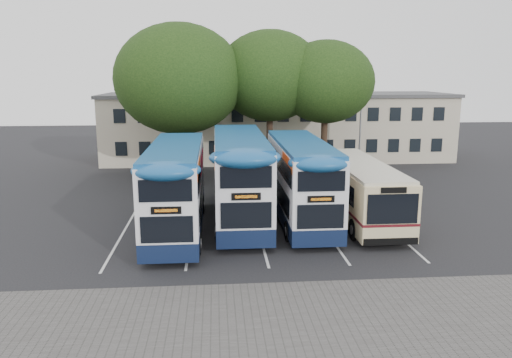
{
  "coord_description": "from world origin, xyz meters",
  "views": [
    {
      "loc": [
        -5.91,
        -20.19,
        8.1
      ],
      "look_at": [
        -3.85,
        5.0,
        2.7
      ],
      "focal_mm": 35.0,
      "sensor_mm": 36.0,
      "label": 1
    }
  ],
  "objects_px": {
    "lamp_post": "(361,110)",
    "tree_left": "(179,79)",
    "tree_mid": "(270,76)",
    "tree_right": "(326,82)",
    "bus_dd_mid": "(240,174)",
    "bus_dd_right": "(301,177)",
    "bus_dd_left": "(176,184)",
    "bus_single": "(358,187)"
  },
  "relations": [
    {
      "from": "bus_dd_mid",
      "to": "lamp_post",
      "type": "bearing_deg",
      "value": 51.1
    },
    {
      "from": "bus_dd_right",
      "to": "tree_right",
      "type": "bearing_deg",
      "value": 71.51
    },
    {
      "from": "tree_right",
      "to": "bus_dd_mid",
      "type": "xyz_separation_m",
      "value": [
        -7.05,
        -10.68,
        -4.78
      ]
    },
    {
      "from": "tree_right",
      "to": "bus_single",
      "type": "relative_size",
      "value": 0.98
    },
    {
      "from": "lamp_post",
      "to": "tree_right",
      "type": "xyz_separation_m",
      "value": [
        -3.56,
        -2.46,
        2.32
      ]
    },
    {
      "from": "lamp_post",
      "to": "tree_left",
      "type": "relative_size",
      "value": 0.77
    },
    {
      "from": "bus_single",
      "to": "tree_left",
      "type": "bearing_deg",
      "value": 133.59
    },
    {
      "from": "tree_left",
      "to": "tree_mid",
      "type": "bearing_deg",
      "value": 7.72
    },
    {
      "from": "bus_dd_mid",
      "to": "bus_dd_right",
      "type": "height_order",
      "value": "bus_dd_mid"
    },
    {
      "from": "tree_left",
      "to": "lamp_post",
      "type": "bearing_deg",
      "value": 9.12
    },
    {
      "from": "tree_mid",
      "to": "tree_right",
      "type": "bearing_deg",
      "value": -14.46
    },
    {
      "from": "bus_single",
      "to": "tree_right",
      "type": "bearing_deg",
      "value": 88.0
    },
    {
      "from": "tree_mid",
      "to": "bus_dd_right",
      "type": "bearing_deg",
      "value": -88.1
    },
    {
      "from": "bus_dd_mid",
      "to": "bus_dd_left",
      "type": "bearing_deg",
      "value": -152.25
    },
    {
      "from": "tree_left",
      "to": "bus_dd_left",
      "type": "xyz_separation_m",
      "value": [
        0.53,
        -12.59,
        -5.15
      ]
    },
    {
      "from": "bus_dd_left",
      "to": "tree_mid",
      "type": "bearing_deg",
      "value": 65.02
    },
    {
      "from": "tree_right",
      "to": "bus_dd_left",
      "type": "height_order",
      "value": "tree_right"
    },
    {
      "from": "lamp_post",
      "to": "tree_left",
      "type": "xyz_separation_m",
      "value": [
        -14.5,
        -2.33,
        2.55
      ]
    },
    {
      "from": "tree_left",
      "to": "bus_dd_mid",
      "type": "height_order",
      "value": "tree_left"
    },
    {
      "from": "tree_right",
      "to": "tree_left",
      "type": "bearing_deg",
      "value": 179.29
    },
    {
      "from": "bus_dd_right",
      "to": "bus_dd_mid",
      "type": "bearing_deg",
      "value": 173.02
    },
    {
      "from": "bus_dd_left",
      "to": "lamp_post",
      "type": "bearing_deg",
      "value": 46.88
    },
    {
      "from": "tree_mid",
      "to": "bus_dd_right",
      "type": "relative_size",
      "value": 1.06
    },
    {
      "from": "lamp_post",
      "to": "bus_dd_right",
      "type": "height_order",
      "value": "lamp_post"
    },
    {
      "from": "tree_right",
      "to": "bus_dd_mid",
      "type": "relative_size",
      "value": 0.92
    },
    {
      "from": "bus_dd_left",
      "to": "bus_dd_right",
      "type": "xyz_separation_m",
      "value": [
        6.7,
        1.36,
        -0.03
      ]
    },
    {
      "from": "bus_dd_left",
      "to": "tree_right",
      "type": "bearing_deg",
      "value": 50.1
    },
    {
      "from": "lamp_post",
      "to": "bus_dd_left",
      "type": "height_order",
      "value": "lamp_post"
    },
    {
      "from": "tree_mid",
      "to": "bus_dd_left",
      "type": "height_order",
      "value": "tree_mid"
    },
    {
      "from": "bus_dd_mid",
      "to": "bus_dd_right",
      "type": "bearing_deg",
      "value": -6.98
    },
    {
      "from": "lamp_post",
      "to": "bus_dd_right",
      "type": "relative_size",
      "value": 0.85
    },
    {
      "from": "tree_left",
      "to": "bus_dd_left",
      "type": "height_order",
      "value": "tree_left"
    },
    {
      "from": "tree_right",
      "to": "lamp_post",
      "type": "bearing_deg",
      "value": 34.71
    },
    {
      "from": "tree_left",
      "to": "tree_mid",
      "type": "distance_m",
      "value": 6.89
    },
    {
      "from": "bus_single",
      "to": "tree_mid",
      "type": "bearing_deg",
      "value": 107.25
    },
    {
      "from": "tree_right",
      "to": "bus_dd_right",
      "type": "bearing_deg",
      "value": -108.49
    },
    {
      "from": "lamp_post",
      "to": "bus_dd_right",
      "type": "bearing_deg",
      "value": -118.2
    },
    {
      "from": "bus_dd_right",
      "to": "tree_mid",
      "type": "bearing_deg",
      "value": 91.9
    },
    {
      "from": "tree_left",
      "to": "bus_dd_mid",
      "type": "distance_m",
      "value": 12.54
    },
    {
      "from": "lamp_post",
      "to": "bus_dd_mid",
      "type": "distance_m",
      "value": 17.07
    },
    {
      "from": "lamp_post",
      "to": "tree_mid",
      "type": "bearing_deg",
      "value": -169.64
    },
    {
      "from": "bus_dd_mid",
      "to": "tree_right",
      "type": "bearing_deg",
      "value": 56.57
    }
  ]
}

